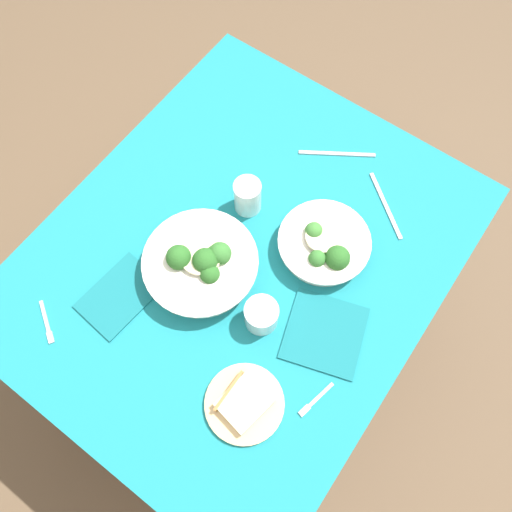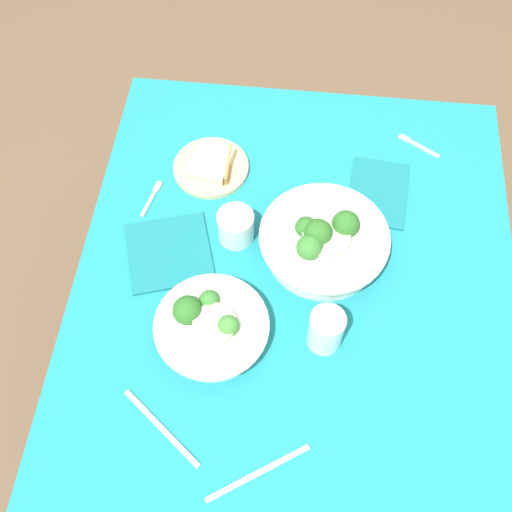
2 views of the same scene
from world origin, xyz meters
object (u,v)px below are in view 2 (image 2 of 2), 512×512
object	(u,v)px
broccoli_bowl_far	(210,327)
table_knife_right	(161,428)
water_glass_side	(326,330)
napkin_folded_lower	(169,252)
broccoli_bowl_near	(323,242)
fork_by_far_bowl	(152,197)
napkin_folded_upper	(378,192)
table_knife_left	(258,473)
bread_side_plate	(211,166)
water_glass_center	(236,227)
fork_by_near_bowl	(417,145)

from	to	relation	value
broccoli_bowl_far	table_knife_right	size ratio (longest dim) A/B	1.13
table_knife_right	broccoli_bowl_far	bearing A→B (deg)	109.88
water_glass_side	napkin_folded_lower	bearing A→B (deg)	64.00
broccoli_bowl_far	broccoli_bowl_near	distance (m)	0.30
napkin_folded_lower	fork_by_far_bowl	bearing A→B (deg)	24.82
napkin_folded_lower	napkin_folded_upper	bearing A→B (deg)	-64.92
table_knife_left	napkin_folded_upper	bearing A→B (deg)	39.27
bread_side_plate	napkin_folded_upper	world-z (taller)	bread_side_plate
broccoli_bowl_near	napkin_folded_lower	size ratio (longest dim) A/B	1.55
broccoli_bowl_near	bread_side_plate	bearing A→B (deg)	53.83
broccoli_bowl_far	table_knife_right	distance (m)	0.21
broccoli_bowl_far	napkin_folded_upper	distance (m)	0.51
table_knife_left	bread_side_plate	bearing A→B (deg)	72.21
water_glass_side	napkin_folded_upper	xyz separation A→B (m)	(0.38, -0.11, -0.05)
broccoli_bowl_far	broccoli_bowl_near	xyz separation A→B (m)	(0.22, -0.21, 0.01)
napkin_folded_upper	napkin_folded_lower	bearing A→B (deg)	115.08
broccoli_bowl_near	napkin_folded_lower	xyz separation A→B (m)	(-0.04, 0.33, -0.04)
napkin_folded_lower	broccoli_bowl_far	bearing A→B (deg)	-146.16
broccoli_bowl_far	broccoli_bowl_near	world-z (taller)	broccoli_bowl_near
bread_side_plate	napkin_folded_lower	size ratio (longest dim) A/B	0.99
water_glass_center	napkin_folded_upper	world-z (taller)	water_glass_center
fork_by_far_bowl	fork_by_near_bowl	world-z (taller)	same
broccoli_bowl_far	water_glass_center	distance (m)	0.24
broccoli_bowl_far	table_knife_left	distance (m)	0.29
table_knife_left	napkin_folded_upper	size ratio (longest dim) A/B	1.11
water_glass_side	fork_by_near_bowl	distance (m)	0.57
broccoli_bowl_near	water_glass_side	world-z (taller)	broccoli_bowl_near
water_glass_side	fork_by_far_bowl	world-z (taller)	water_glass_side
bread_side_plate	water_glass_side	xyz separation A→B (m)	(-0.41, -0.29, 0.04)
fork_by_near_bowl	table_knife_right	world-z (taller)	same
water_glass_center	broccoli_bowl_far	bearing A→B (deg)	174.78
bread_side_plate	water_glass_center	distance (m)	0.20
water_glass_side	napkin_folded_upper	bearing A→B (deg)	-15.61
bread_side_plate	napkin_folded_upper	bearing A→B (deg)	-94.09
table_knife_right	napkin_folded_lower	size ratio (longest dim) A/B	1.13
napkin_folded_upper	napkin_folded_lower	xyz separation A→B (m)	(-0.21, 0.45, 0.00)
bread_side_plate	table_knife_left	bearing A→B (deg)	-164.90
napkin_folded_upper	napkin_folded_lower	world-z (taller)	same
broccoli_bowl_far	table_knife_right	xyz separation A→B (m)	(-0.20, 0.06, -0.03)
water_glass_center	water_glass_side	xyz separation A→B (m)	(-0.23, -0.20, 0.01)
water_glass_center	water_glass_side	world-z (taller)	water_glass_side
water_glass_center	napkin_folded_lower	size ratio (longest dim) A/B	0.45
napkin_folded_upper	napkin_folded_lower	size ratio (longest dim) A/B	1.05
bread_side_plate	water_glass_side	bearing A→B (deg)	-144.91
table_knife_right	broccoli_bowl_near	bearing A→B (deg)	94.19
water_glass_center	table_knife_left	xyz separation A→B (m)	(-0.50, -0.10, -0.04)
water_glass_side	table_knife_left	world-z (taller)	water_glass_side
table_knife_left	napkin_folded_upper	world-z (taller)	napkin_folded_upper
fork_by_far_bowl	table_knife_left	distance (m)	0.65
water_glass_side	table_knife_right	world-z (taller)	water_glass_side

